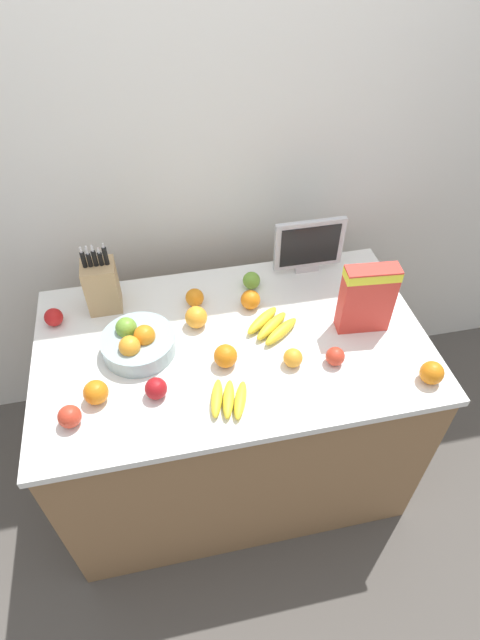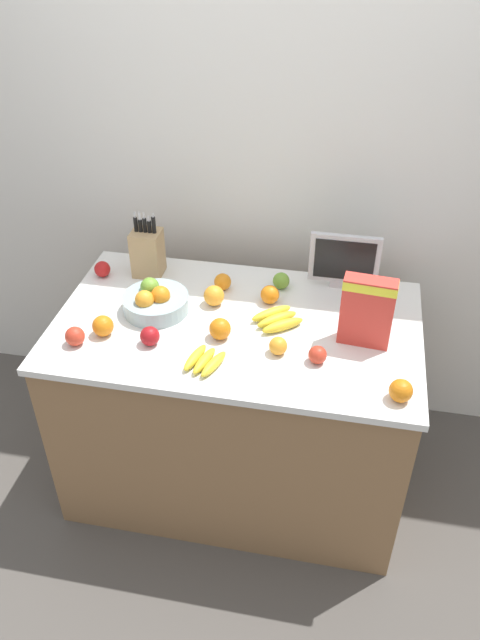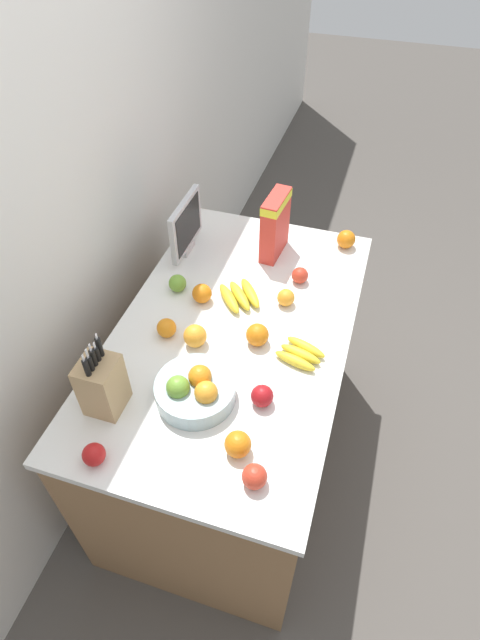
{
  "view_description": "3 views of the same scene",
  "coord_description": "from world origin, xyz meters",
  "px_view_note": "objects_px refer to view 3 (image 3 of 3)",
  "views": [
    {
      "loc": [
        -0.24,
        -1.28,
        2.33
      ],
      "look_at": [
        0.03,
        0.01,
        1.03
      ],
      "focal_mm": 28.0,
      "sensor_mm": 36.0,
      "label": 1
    },
    {
      "loc": [
        0.4,
        -2.0,
        2.46
      ],
      "look_at": [
        0.02,
        -0.05,
        0.99
      ],
      "focal_mm": 35.0,
      "sensor_mm": 36.0,
      "label": 2
    },
    {
      "loc": [
        -1.27,
        -0.42,
        2.34
      ],
      "look_at": [
        -0.07,
        -0.05,
        1.06
      ],
      "focal_mm": 28.0,
      "sensor_mm": 36.0,
      "label": 3
    }
  ],
  "objects_px": {
    "banana_bunch_left": "(301,354)",
    "orange_front_left": "(195,336)",
    "banana_bunch_right": "(240,296)",
    "knife_block": "(102,384)",
    "orange_by_cereal": "(286,298)",
    "apple_near_bananas": "(178,283)",
    "fruit_bowl": "(195,390)",
    "apple_leftmost": "(94,455)",
    "orange_front_center": "(202,293)",
    "orange_near_bowl": "(238,444)",
    "orange_mid_right": "(257,335)",
    "orange_mid_left": "(167,328)",
    "cereal_box": "(275,223)",
    "apple_middle": "(300,275)",
    "small_monitor": "(186,226)",
    "apple_rear": "(255,476)",
    "orange_back_center": "(346,239)",
    "apple_front": "(262,396)"
  },
  "relations": [
    {
      "from": "small_monitor",
      "to": "orange_mid_left",
      "type": "height_order",
      "value": "small_monitor"
    },
    {
      "from": "small_monitor",
      "to": "banana_bunch_left",
      "type": "relative_size",
      "value": 1.6
    },
    {
      "from": "banana_bunch_right",
      "to": "apple_leftmost",
      "type": "distance_m",
      "value": 0.85
    },
    {
      "from": "orange_front_center",
      "to": "orange_mid_left",
      "type": "bearing_deg",
      "value": 164.26
    },
    {
      "from": "apple_middle",
      "to": "orange_front_left",
      "type": "distance_m",
      "value": 0.55
    },
    {
      "from": "banana_bunch_left",
      "to": "banana_bunch_right",
      "type": "bearing_deg",
      "value": 53.13
    },
    {
      "from": "orange_by_cereal",
      "to": "apple_rear",
      "type": "bearing_deg",
      "value": -173.01
    },
    {
      "from": "orange_mid_right",
      "to": "orange_mid_left",
      "type": "relative_size",
      "value": 1.16
    },
    {
      "from": "apple_near_bananas",
      "to": "orange_by_cereal",
      "type": "height_order",
      "value": "apple_near_bananas"
    },
    {
      "from": "banana_bunch_right",
      "to": "cereal_box",
      "type": "bearing_deg",
      "value": -8.58
    },
    {
      "from": "banana_bunch_left",
      "to": "cereal_box",
      "type": "bearing_deg",
      "value": 23.72
    },
    {
      "from": "cereal_box",
      "to": "apple_near_bananas",
      "type": "xyz_separation_m",
      "value": [
        -0.37,
        0.32,
        -0.12
      ]
    },
    {
      "from": "banana_bunch_right",
      "to": "orange_mid_right",
      "type": "xyz_separation_m",
      "value": [
        -0.21,
        -0.13,
        0.02
      ]
    },
    {
      "from": "orange_back_center",
      "to": "orange_near_bowl",
      "type": "relative_size",
      "value": 0.98
    },
    {
      "from": "cereal_box",
      "to": "orange_front_left",
      "type": "relative_size",
      "value": 3.31
    },
    {
      "from": "apple_middle",
      "to": "orange_mid_right",
      "type": "xyz_separation_m",
      "value": [
        -0.39,
        0.08,
        0.01
      ]
    },
    {
      "from": "knife_block",
      "to": "fruit_bowl",
      "type": "distance_m",
      "value": 0.3
    },
    {
      "from": "cereal_box",
      "to": "orange_front_center",
      "type": "height_order",
      "value": "cereal_box"
    },
    {
      "from": "apple_middle",
      "to": "orange_by_cereal",
      "type": "xyz_separation_m",
      "value": [
        -0.15,
        0.02,
        0.0
      ]
    },
    {
      "from": "apple_middle",
      "to": "apple_near_bananas",
      "type": "height_order",
      "value": "apple_near_bananas"
    },
    {
      "from": "cereal_box",
      "to": "orange_mid_right",
      "type": "xyz_separation_m",
      "value": [
        -0.55,
        -0.08,
        -0.12
      ]
    },
    {
      "from": "fruit_bowl",
      "to": "orange_near_bowl",
      "type": "distance_m",
      "value": 0.25
    },
    {
      "from": "knife_block",
      "to": "orange_by_cereal",
      "type": "distance_m",
      "value": 0.81
    },
    {
      "from": "banana_bunch_right",
      "to": "orange_mid_left",
      "type": "height_order",
      "value": "orange_mid_left"
    },
    {
      "from": "orange_near_bowl",
      "to": "banana_bunch_left",
      "type": "bearing_deg",
      "value": -13.26
    },
    {
      "from": "knife_block",
      "to": "apple_rear",
      "type": "distance_m",
      "value": 0.57
    },
    {
      "from": "apple_rear",
      "to": "orange_front_center",
      "type": "relative_size",
      "value": 0.96
    },
    {
      "from": "apple_near_bananas",
      "to": "orange_front_left",
      "type": "relative_size",
      "value": 0.84
    },
    {
      "from": "cereal_box",
      "to": "orange_back_center",
      "type": "relative_size",
      "value": 3.46
    },
    {
      "from": "fruit_bowl",
      "to": "apple_rear",
      "type": "height_order",
      "value": "fruit_bowl"
    },
    {
      "from": "banana_bunch_left",
      "to": "orange_front_left",
      "type": "bearing_deg",
      "value": 97.64
    },
    {
      "from": "apple_leftmost",
      "to": "orange_front_center",
      "type": "height_order",
      "value": "orange_front_center"
    },
    {
      "from": "apple_near_bananas",
      "to": "orange_mid_left",
      "type": "relative_size",
      "value": 0.99
    },
    {
      "from": "fruit_bowl",
      "to": "orange_mid_right",
      "type": "height_order",
      "value": "fruit_bowl"
    },
    {
      "from": "orange_near_bowl",
      "to": "orange_front_center",
      "type": "distance_m",
      "value": 0.71
    },
    {
      "from": "cereal_box",
      "to": "apple_front",
      "type": "height_order",
      "value": "cereal_box"
    },
    {
      "from": "apple_rear",
      "to": "orange_mid_left",
      "type": "relative_size",
      "value": 1.02
    },
    {
      "from": "banana_bunch_left",
      "to": "orange_by_cereal",
      "type": "height_order",
      "value": "orange_by_cereal"
    },
    {
      "from": "orange_mid_left",
      "to": "apple_near_bananas",
      "type": "bearing_deg",
      "value": 13.15
    },
    {
      "from": "orange_mid_right",
      "to": "orange_mid_left",
      "type": "xyz_separation_m",
      "value": [
        -0.06,
        0.34,
        -0.01
      ]
    },
    {
      "from": "fruit_bowl",
      "to": "banana_bunch_right",
      "type": "distance_m",
      "value": 0.51
    },
    {
      "from": "banana_bunch_right",
      "to": "orange_front_center",
      "type": "relative_size",
      "value": 2.85
    },
    {
      "from": "orange_by_cereal",
      "to": "apple_near_bananas",
      "type": "bearing_deg",
      "value": 96.57
    },
    {
      "from": "small_monitor",
      "to": "apple_leftmost",
      "type": "relative_size",
      "value": 4.18
    },
    {
      "from": "cereal_box",
      "to": "orange_mid_left",
      "type": "relative_size",
      "value": 3.86
    },
    {
      "from": "orange_back_center",
      "to": "orange_front_left",
      "type": "distance_m",
      "value": 0.89
    },
    {
      "from": "banana_bunch_right",
      "to": "apple_near_bananas",
      "type": "xyz_separation_m",
      "value": [
        -0.02,
        0.26,
        0.02
      ]
    },
    {
      "from": "knife_block",
      "to": "orange_mid_right",
      "type": "bearing_deg",
      "value": -43.86
    },
    {
      "from": "knife_block",
      "to": "apple_leftmost",
      "type": "relative_size",
      "value": 4.29
    },
    {
      "from": "orange_near_bowl",
      "to": "apple_middle",
      "type": "bearing_deg",
      "value": -0.46
    }
  ]
}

